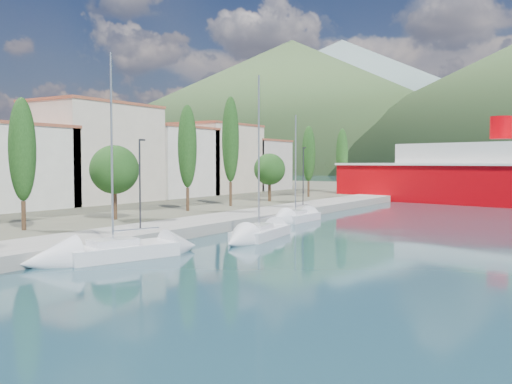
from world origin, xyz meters
The scene contains 9 objects.
ground centered at (0.00, 120.00, 0.00)m, with size 1400.00×1400.00×0.00m, color #1C3C46.
quay centered at (-9.00, 26.00, 0.40)m, with size 5.00×88.00×0.80m, color gray.
land_strip centered at (-47.00, 36.00, 0.35)m, with size 70.00×148.00×0.70m, color #565644.
town_buildings centered at (-32.00, 36.91, 5.57)m, with size 9.20×69.20×11.30m.
tree_row centered at (-15.54, 31.04, 5.73)m, with size 3.90×63.64×11.46m.
lamp_posts centered at (-9.00, 14.67, 4.08)m, with size 0.15×46.71×6.06m.
sailboat_near centered at (-5.45, 5.52, 0.32)m, with size 5.14×8.82×12.15m.
sailboat_mid centered at (-2.26, 16.85, 0.30)m, with size 3.43×8.64×12.10m.
sailboat_far centered at (-5.57, 28.50, 0.29)m, with size 2.29×7.05×10.34m.
Camera 1 is at (17.80, -15.17, 5.29)m, focal length 40.00 mm.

